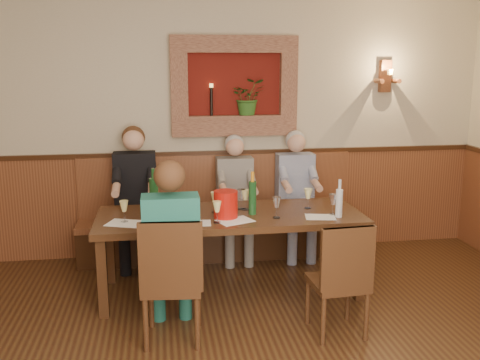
# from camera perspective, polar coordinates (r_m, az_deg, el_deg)

# --- Properties ---
(room_shell) EXTENTS (6.04, 6.04, 2.82)m
(room_shell) POSITION_cam_1_polar(r_m,az_deg,el_deg) (2.88, 3.81, 8.30)
(room_shell) COLOR #C5B695
(room_shell) RESTS_ON ground
(wainscoting) EXTENTS (6.02, 6.02, 1.15)m
(wainscoting) POSITION_cam_1_polar(r_m,az_deg,el_deg) (3.24, 3.47, -15.34)
(wainscoting) COLOR brown
(wainscoting) RESTS_ON ground
(wall_niche) EXTENTS (1.36, 0.30, 1.06)m
(wall_niche) POSITION_cam_1_polar(r_m,az_deg,el_deg) (5.82, -0.19, 9.53)
(wall_niche) COLOR #5F130D
(wall_niche) RESTS_ON ground
(wall_sconce) EXTENTS (0.25, 0.20, 0.35)m
(wall_sconce) POSITION_cam_1_polar(r_m,az_deg,el_deg) (6.26, 15.29, 10.56)
(wall_sconce) COLOR brown
(wall_sconce) RESTS_ON ground
(dining_table) EXTENTS (2.40, 0.90, 0.75)m
(dining_table) POSITION_cam_1_polar(r_m,az_deg,el_deg) (4.90, -1.07, -4.45)
(dining_table) COLOR #351A0F
(dining_table) RESTS_ON ground
(bench) EXTENTS (3.00, 0.45, 1.11)m
(bench) POSITION_cam_1_polar(r_m,az_deg,el_deg) (5.90, -2.29, -5.06)
(bench) COLOR #381E0F
(bench) RESTS_ON ground
(chair_near_left) EXTENTS (0.48, 0.48, 1.00)m
(chair_near_left) POSITION_cam_1_polar(r_m,az_deg,el_deg) (4.22, -7.19, -13.03)
(chair_near_left) COLOR #351A0F
(chair_near_left) RESTS_ON ground
(chair_near_right) EXTENTS (0.43, 0.43, 0.92)m
(chair_near_right) POSITION_cam_1_polar(r_m,az_deg,el_deg) (4.36, 10.36, -12.60)
(chair_near_right) COLOR #351A0F
(chair_near_right) RESTS_ON ground
(person_bench_left) EXTENTS (0.44, 0.53, 1.46)m
(person_bench_left) POSITION_cam_1_polar(r_m,az_deg,el_deg) (5.69, -11.03, -3.02)
(person_bench_left) COLOR black
(person_bench_left) RESTS_ON ground
(person_bench_mid) EXTENTS (0.39, 0.48, 1.35)m
(person_bench_mid) POSITION_cam_1_polar(r_m,az_deg,el_deg) (5.76, -0.46, -3.13)
(person_bench_mid) COLOR #5E5856
(person_bench_mid) RESTS_ON ground
(person_bench_right) EXTENTS (0.40, 0.49, 1.38)m
(person_bench_right) POSITION_cam_1_polar(r_m,az_deg,el_deg) (5.88, 6.02, -2.72)
(person_bench_right) COLOR navy
(person_bench_right) RESTS_ON ground
(person_chair_front) EXTENTS (0.42, 0.51, 1.42)m
(person_chair_front) POSITION_cam_1_polar(r_m,az_deg,el_deg) (4.16, -7.29, -8.99)
(person_chair_front) COLOR #164C4F
(person_chair_front) RESTS_ON ground
(spittoon_bucket) EXTENTS (0.22, 0.22, 0.24)m
(spittoon_bucket) POSITION_cam_1_polar(r_m,az_deg,el_deg) (4.73, -1.53, -2.61)
(spittoon_bucket) COLOR red
(spittoon_bucket) RESTS_ON dining_table
(wine_bottle_green_a) EXTENTS (0.09, 0.09, 0.39)m
(wine_bottle_green_a) POSITION_cam_1_polar(r_m,az_deg,el_deg) (4.82, 1.34, -1.82)
(wine_bottle_green_a) COLOR #19471E
(wine_bottle_green_a) RESTS_ON dining_table
(wine_bottle_green_b) EXTENTS (0.09, 0.09, 0.43)m
(wine_bottle_green_b) POSITION_cam_1_polar(r_m,az_deg,el_deg) (4.86, -9.16, -1.66)
(wine_bottle_green_b) COLOR #19471E
(wine_bottle_green_b) RESTS_ON dining_table
(water_bottle) EXTENTS (0.08, 0.08, 0.34)m
(water_bottle) POSITION_cam_1_polar(r_m,az_deg,el_deg) (4.82, 10.53, -2.34)
(water_bottle) COLOR silver
(water_bottle) RESTS_ON dining_table
(tasting_sheet_a) EXTENTS (0.37, 0.32, 0.00)m
(tasting_sheet_a) POSITION_cam_1_polar(r_m,az_deg,el_deg) (4.69, -12.07, -4.53)
(tasting_sheet_a) COLOR white
(tasting_sheet_a) RESTS_ON dining_table
(tasting_sheet_b) EXTENTS (0.36, 0.31, 0.00)m
(tasting_sheet_b) POSITION_cam_1_polar(r_m,az_deg,el_deg) (4.66, -0.53, -4.37)
(tasting_sheet_b) COLOR white
(tasting_sheet_b) RESTS_ON dining_table
(tasting_sheet_c) EXTENTS (0.30, 0.24, 0.00)m
(tasting_sheet_c) POSITION_cam_1_polar(r_m,az_deg,el_deg) (4.82, 8.56, -3.92)
(tasting_sheet_c) COLOR white
(tasting_sheet_c) RESTS_ON dining_table
(tasting_sheet_d) EXTENTS (0.27, 0.20, 0.00)m
(tasting_sheet_d) POSITION_cam_1_polar(r_m,az_deg,el_deg) (4.60, -4.74, -4.61)
(tasting_sheet_d) COLOR white
(tasting_sheet_d) RESTS_ON dining_table
(wine_glass_0) EXTENTS (0.08, 0.08, 0.19)m
(wine_glass_0) POSITION_cam_1_polar(r_m,az_deg,el_deg) (4.70, -12.24, -3.30)
(wine_glass_0) COLOR #FCF496
(wine_glass_0) RESTS_ON dining_table
(wine_glass_1) EXTENTS (0.08, 0.08, 0.19)m
(wine_glass_1) POSITION_cam_1_polar(r_m,az_deg,el_deg) (4.91, -9.75, -2.53)
(wine_glass_1) COLOR white
(wine_glass_1) RESTS_ON dining_table
(wine_glass_2) EXTENTS (0.08, 0.08, 0.19)m
(wine_glass_2) POSITION_cam_1_polar(r_m,az_deg,el_deg) (4.59, -7.23, -3.50)
(wine_glass_2) COLOR #FCF496
(wine_glass_2) RESTS_ON dining_table
(wine_glass_3) EXTENTS (0.08, 0.08, 0.19)m
(wine_glass_3) POSITION_cam_1_polar(r_m,az_deg,el_deg) (4.87, -5.36, -2.52)
(wine_glass_3) COLOR white
(wine_glass_3) RESTS_ON dining_table
(wine_glass_4) EXTENTS (0.08, 0.08, 0.19)m
(wine_glass_4) POSITION_cam_1_polar(r_m,az_deg,el_deg) (4.69, -2.07, -3.06)
(wine_glass_4) COLOR #FCF496
(wine_glass_4) RESTS_ON dining_table
(wine_glass_5) EXTENTS (0.08, 0.08, 0.19)m
(wine_glass_5) POSITION_cam_1_polar(r_m,az_deg,el_deg) (4.99, 0.58, -2.12)
(wine_glass_5) COLOR #FCF496
(wine_glass_5) RESTS_ON dining_table
(wine_glass_6) EXTENTS (0.08, 0.08, 0.19)m
(wine_glass_6) POSITION_cam_1_polar(r_m,az_deg,el_deg) (4.73, 3.92, -2.95)
(wine_glass_6) COLOR white
(wine_glass_6) RESTS_ON dining_table
(wine_glass_7) EXTENTS (0.08, 0.08, 0.19)m
(wine_glass_7) POSITION_cam_1_polar(r_m,az_deg,el_deg) (5.07, 7.26, -1.98)
(wine_glass_7) COLOR #FCF496
(wine_glass_7) RESTS_ON dining_table
(wine_glass_8) EXTENTS (0.08, 0.08, 0.19)m
(wine_glass_8) POSITION_cam_1_polar(r_m,az_deg,el_deg) (4.89, 9.89, -2.59)
(wine_glass_8) COLOR white
(wine_glass_8) RESTS_ON dining_table
(wine_glass_9) EXTENTS (0.08, 0.08, 0.19)m
(wine_glass_9) POSITION_cam_1_polar(r_m,az_deg,el_deg) (4.58, -2.46, -3.43)
(wine_glass_9) COLOR #FCF496
(wine_glass_9) RESTS_ON dining_table
(wine_glass_10) EXTENTS (0.08, 0.08, 0.19)m
(wine_glass_10) POSITION_cam_1_polar(r_m,az_deg,el_deg) (4.91, -2.71, -2.37)
(wine_glass_10) COLOR #FCF496
(wine_glass_10) RESTS_ON dining_table
(wine_glass_11) EXTENTS (0.08, 0.08, 0.19)m
(wine_glass_11) POSITION_cam_1_polar(r_m,az_deg,el_deg) (5.01, 0.14, -2.06)
(wine_glass_11) COLOR white
(wine_glass_11) RESTS_ON dining_table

